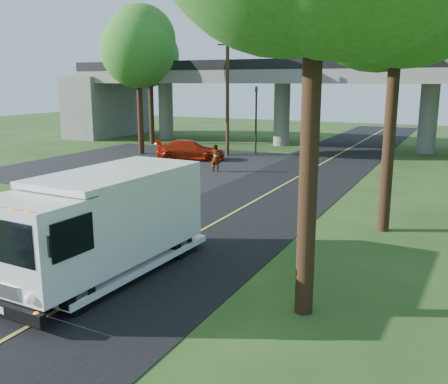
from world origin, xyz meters
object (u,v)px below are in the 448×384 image
Objects in this scene: tree_left_lot at (139,49)px; tree_left_far at (151,59)px; step_van at (103,221)px; utility_pole at (227,95)px; pedestrian at (216,158)px; traffic_signal at (256,113)px; red_sedan at (191,150)px.

tree_left_lot is 1.06× the size of tree_left_far.
tree_left_lot reaches higher than tree_left_far.
tree_left_lot is 25.70m from step_van.
tree_left_far is at bearing 157.57° from utility_pole.
pedestrian is at bearing 108.76° from step_van.
tree_left_far is (-10.79, 1.84, 4.25)m from traffic_signal.
step_van is 1.48× the size of red_sedan.
utility_pole reaches higher than step_van.
pedestrian is (3.78, -3.50, 0.15)m from red_sedan.
tree_left_far is (-3.00, 6.00, -0.45)m from tree_left_lot.
traffic_signal is at bearing -88.85° from pedestrian.
step_van is at bearing -73.10° from utility_pole.
utility_pole is 0.86× the size of tree_left_lot.
tree_left_lot is at bearing -63.43° from tree_left_far.
step_van reaches higher than pedestrian.
red_sedan is at bearing -121.06° from traffic_signal.
tree_left_far is 12.36m from red_sedan.
tree_left_far is 16.85m from pedestrian.
tree_left_lot is at bearing 125.15° from step_van.
pedestrian is (0.77, -8.51, -2.33)m from traffic_signal.
tree_left_lot is at bearing 56.72° from red_sedan.
traffic_signal is at bearing 105.20° from step_van.
red_sedan is at bearing 115.76° from step_van.
utility_pole is 5.14m from red_sedan.
traffic_signal is 0.53× the size of tree_left_far.
tree_left_lot is (-6.29, -2.16, 3.31)m from utility_pole.
traffic_signal is 0.58× the size of utility_pole.
red_sedan is (-8.57, 20.21, -0.92)m from step_van.
pedestrian is at bearing -26.89° from tree_left_lot.
utility_pole is 5.18× the size of pedestrian.
red_sedan is (-1.52, -3.01, -3.88)m from utility_pole.
utility_pole is 7.43m from tree_left_lot.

